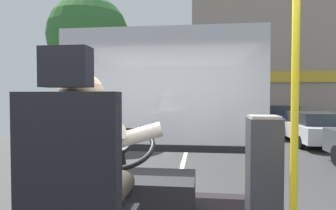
# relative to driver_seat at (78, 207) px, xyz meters

# --- Properties ---
(ground) EXTENTS (18.00, 44.00, 0.06)m
(ground) POSITION_rel_driver_seat_xyz_m (0.13, 9.16, -1.32)
(ground) COLOR #393939
(driver_seat) EXTENTS (0.48, 0.48, 1.34)m
(driver_seat) POSITION_rel_driver_seat_xyz_m (0.00, 0.00, 0.00)
(driver_seat) COLOR black
(driver_seat) RESTS_ON bus_floor
(bus_driver) EXTENTS (0.76, 0.61, 0.76)m
(bus_driver) POSITION_rel_driver_seat_xyz_m (0.00, 0.12, 0.18)
(bus_driver) COLOR #332D28
(bus_driver) RESTS_ON driver_seat
(steering_console) EXTENTS (1.10, 1.01, 0.88)m
(steering_console) POSITION_rel_driver_seat_xyz_m (0.00, 1.16, -0.35)
(steering_console) COLOR black
(steering_console) RESTS_ON bus_floor
(handrail_pole) EXTENTS (0.04, 0.04, 2.16)m
(handrail_pole) POSITION_rel_driver_seat_xyz_m (1.16, 0.45, 0.50)
(handrail_pole) COLOR yellow
(handrail_pole) RESTS_ON bus_floor
(fare_box) EXTENTS (0.22, 0.22, 0.99)m
(fare_box) POSITION_rel_driver_seat_xyz_m (1.04, 0.70, -0.09)
(fare_box) COLOR #333338
(fare_box) RESTS_ON bus_floor
(windshield_panel) EXTENTS (2.50, 0.08, 1.48)m
(windshield_panel) POSITION_rel_driver_seat_xyz_m (0.13, 1.98, 0.47)
(windshield_panel) COLOR silver
(street_tree) EXTENTS (3.54, 3.54, 6.28)m
(street_tree) POSITION_rel_driver_seat_xyz_m (-4.34, 10.72, 3.20)
(street_tree) COLOR #4C3828
(street_tree) RESTS_ON ground
(shop_building) EXTENTS (9.73, 5.76, 8.71)m
(shop_building) POSITION_rel_driver_seat_xyz_m (4.96, 17.47, 3.06)
(shop_building) COLOR gray
(shop_building) RESTS_ON ground
(parked_car_white) EXTENTS (1.84, 4.19, 1.23)m
(parked_car_white) POSITION_rel_driver_seat_xyz_m (4.93, 10.18, -0.66)
(parked_car_white) COLOR silver
(parked_car_white) RESTS_ON ground
(parked_car_blue) EXTENTS (1.82, 4.13, 1.33)m
(parked_car_blue) POSITION_rel_driver_seat_xyz_m (5.14, 15.69, -0.61)
(parked_car_blue) COLOR navy
(parked_car_blue) RESTS_ON ground
(parked_car_green) EXTENTS (1.89, 3.95, 1.46)m
(parked_car_green) POSITION_rel_driver_seat_xyz_m (4.74, 21.09, -0.55)
(parked_car_green) COLOR #195633
(parked_car_green) RESTS_ON ground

